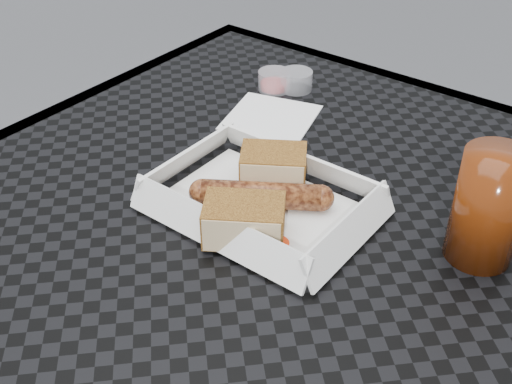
# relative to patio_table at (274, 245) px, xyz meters

# --- Properties ---
(patio_table) EXTENTS (0.80, 0.80, 0.74)m
(patio_table) POSITION_rel_patio_table_xyz_m (0.00, 0.00, 0.00)
(patio_table) COLOR black
(patio_table) RESTS_ON ground
(food_tray) EXTENTS (0.22, 0.15, 0.00)m
(food_tray) POSITION_rel_patio_table_xyz_m (0.00, -0.03, 0.08)
(food_tray) COLOR white
(food_tray) RESTS_ON patio_table
(bratwurst) EXTENTS (0.15, 0.10, 0.03)m
(bratwurst) POSITION_rel_patio_table_xyz_m (0.00, -0.03, 0.10)
(bratwurst) COLOR brown
(bratwurst) RESTS_ON food_tray
(bread_near) EXTENTS (0.09, 0.09, 0.05)m
(bread_near) POSITION_rel_patio_table_xyz_m (-0.01, 0.01, 0.10)
(bread_near) COLOR brown
(bread_near) RESTS_ON food_tray
(bread_far) EXTENTS (0.10, 0.09, 0.04)m
(bread_far) POSITION_rel_patio_table_xyz_m (0.02, -0.08, 0.10)
(bread_far) COLOR brown
(bread_far) RESTS_ON food_tray
(veg_garnish) EXTENTS (0.03, 0.03, 0.00)m
(veg_garnish) POSITION_rel_patio_table_xyz_m (0.05, -0.08, 0.08)
(veg_garnish) COLOR #FC380A
(veg_garnish) RESTS_ON food_tray
(napkin) EXTENTS (0.15, 0.15, 0.00)m
(napkin) POSITION_rel_patio_table_xyz_m (-0.12, 0.15, 0.08)
(napkin) COLOR white
(napkin) RESTS_ON patio_table
(condiment_cup_sauce) EXTENTS (0.05, 0.05, 0.03)m
(condiment_cup_sauce) POSITION_rel_patio_table_xyz_m (-0.17, 0.23, 0.09)
(condiment_cup_sauce) COLOR #940A0B
(condiment_cup_sauce) RESTS_ON patio_table
(condiment_cup_empty) EXTENTS (0.05, 0.05, 0.03)m
(condiment_cup_empty) POSITION_rel_patio_table_xyz_m (-0.14, 0.25, 0.09)
(condiment_cup_empty) COLOR silver
(condiment_cup_empty) RESTS_ON patio_table
(drink_glass) EXTENTS (0.07, 0.07, 0.13)m
(drink_glass) POSITION_rel_patio_table_xyz_m (0.23, 0.05, 0.14)
(drink_glass) COLOR #501D06
(drink_glass) RESTS_ON patio_table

